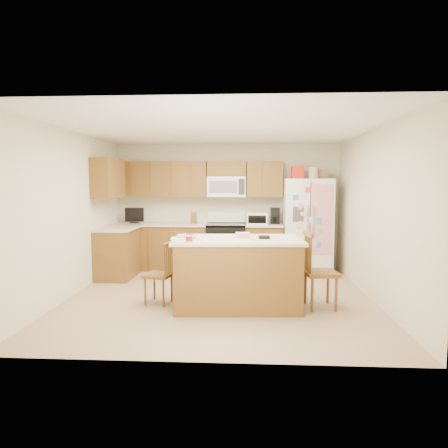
# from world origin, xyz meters

# --- Properties ---
(ground) EXTENTS (4.50, 4.50, 0.00)m
(ground) POSITION_xyz_m (0.00, 0.00, 0.00)
(ground) COLOR #7F5F45
(ground) RESTS_ON ground
(room_shell) EXTENTS (4.60, 4.60, 2.52)m
(room_shell) POSITION_xyz_m (0.00, 0.00, 1.44)
(room_shell) COLOR beige
(room_shell) RESTS_ON ground
(cabinetry) EXTENTS (3.36, 1.56, 2.15)m
(cabinetry) POSITION_xyz_m (-0.98, 1.79, 0.91)
(cabinetry) COLOR brown
(cabinetry) RESTS_ON ground
(stove) EXTENTS (0.76, 0.65, 1.13)m
(stove) POSITION_xyz_m (0.00, 1.94, 0.47)
(stove) COLOR black
(stove) RESTS_ON ground
(refrigerator) EXTENTS (0.90, 0.79, 2.04)m
(refrigerator) POSITION_xyz_m (1.57, 1.87, 0.92)
(refrigerator) COLOR white
(refrigerator) RESTS_ON ground
(island) EXTENTS (1.80, 1.11, 1.05)m
(island) POSITION_xyz_m (0.27, -0.47, 0.48)
(island) COLOR brown
(island) RESTS_ON ground
(windsor_chair_left) EXTENTS (0.43, 0.45, 0.89)m
(windsor_chair_left) POSITION_xyz_m (-0.83, -0.38, 0.42)
(windsor_chair_left) COLOR brown
(windsor_chair_left) RESTS_ON ground
(windsor_chair_back) EXTENTS (0.41, 0.39, 0.88)m
(windsor_chair_back) POSITION_xyz_m (0.24, 0.18, 0.41)
(windsor_chair_back) COLOR brown
(windsor_chair_back) RESTS_ON ground
(windsor_chair_right) EXTENTS (0.47, 0.49, 1.05)m
(windsor_chair_right) POSITION_xyz_m (1.39, -0.46, 0.50)
(windsor_chair_right) COLOR brown
(windsor_chair_right) RESTS_ON ground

